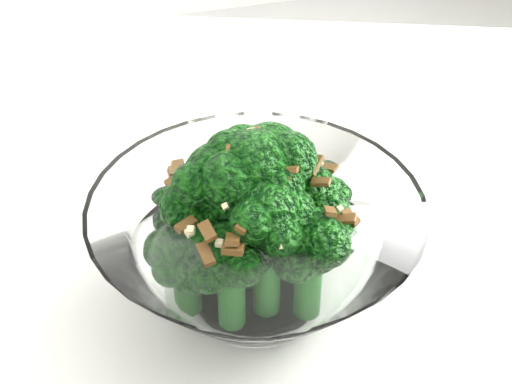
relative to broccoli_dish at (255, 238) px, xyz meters
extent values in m
cylinder|color=white|center=(0.39, 0.26, -0.45)|extent=(0.04, 0.04, 0.71)
cylinder|color=white|center=(0.00, 0.00, -0.05)|extent=(0.09, 0.09, 0.01)
cylinder|color=#1A5E18|center=(0.03, -0.04, -0.02)|extent=(0.02, 0.02, 0.05)
sphere|color=#166012|center=(0.03, -0.04, 0.02)|extent=(0.04, 0.04, 0.04)
cylinder|color=#1A5E18|center=(-0.04, 0.01, -0.01)|extent=(0.02, 0.02, 0.06)
sphere|color=#166012|center=(-0.04, 0.01, 0.03)|extent=(0.05, 0.05, 0.05)
cylinder|color=#1A5E18|center=(0.05, 0.03, -0.02)|extent=(0.02, 0.02, 0.04)
sphere|color=#166012|center=(0.05, 0.03, 0.01)|extent=(0.04, 0.04, 0.04)
cylinder|color=#1A5E18|center=(0.02, 0.02, 0.00)|extent=(0.02, 0.02, 0.08)
sphere|color=#166012|center=(0.02, 0.02, 0.05)|extent=(0.05, 0.05, 0.05)
cylinder|color=#1A5E18|center=(-0.03, -0.03, -0.02)|extent=(0.02, 0.02, 0.05)
sphere|color=#166012|center=(-0.03, -0.03, 0.02)|extent=(0.04, 0.04, 0.04)
cylinder|color=#1A5E18|center=(0.00, -0.03, -0.01)|extent=(0.02, 0.02, 0.07)
sphere|color=#166012|center=(0.00, -0.03, 0.04)|extent=(0.05, 0.05, 0.05)
cylinder|color=#1A5E18|center=(0.04, 0.00, -0.01)|extent=(0.02, 0.02, 0.06)
sphere|color=#166012|center=(0.04, 0.00, 0.03)|extent=(0.04, 0.04, 0.04)
cylinder|color=#1A5E18|center=(0.00, 0.00, 0.00)|extent=(0.02, 0.02, 0.09)
sphere|color=#166012|center=(0.00, 0.00, 0.06)|extent=(0.05, 0.05, 0.05)
cylinder|color=#1A5E18|center=(-0.02, 0.01, 0.00)|extent=(0.02, 0.02, 0.08)
sphere|color=#166012|center=(-0.02, 0.01, 0.05)|extent=(0.05, 0.05, 0.05)
cylinder|color=#1A5E18|center=(0.01, 0.05, -0.02)|extent=(0.02, 0.02, 0.04)
sphere|color=#166012|center=(0.01, 0.05, 0.01)|extent=(0.04, 0.04, 0.04)
cylinder|color=#1A5E18|center=(-0.05, -0.01, -0.02)|extent=(0.02, 0.02, 0.04)
sphere|color=#166012|center=(-0.05, -0.01, 0.01)|extent=(0.04, 0.04, 0.04)
cube|color=brown|center=(-0.02, -0.04, 0.05)|extent=(0.02, 0.01, 0.01)
cube|color=brown|center=(0.01, -0.01, 0.08)|extent=(0.02, 0.01, 0.01)
cube|color=brown|center=(0.05, -0.04, 0.04)|extent=(0.02, 0.01, 0.01)
cube|color=brown|center=(0.00, 0.05, 0.05)|extent=(0.02, 0.01, 0.01)
cube|color=brown|center=(0.02, 0.05, 0.05)|extent=(0.02, 0.01, 0.01)
cube|color=brown|center=(0.04, 0.00, 0.05)|extent=(0.02, 0.02, 0.01)
cube|color=brown|center=(0.03, 0.06, 0.04)|extent=(0.02, 0.01, 0.01)
cube|color=brown|center=(0.00, 0.03, 0.07)|extent=(0.01, 0.02, 0.01)
cube|color=brown|center=(-0.02, -0.01, 0.06)|extent=(0.02, 0.01, 0.01)
cube|color=brown|center=(-0.03, -0.01, 0.06)|extent=(0.01, 0.02, 0.01)
cube|color=brown|center=(0.06, 0.02, 0.04)|extent=(0.02, 0.02, 0.01)
cube|color=brown|center=(-0.01, -0.03, 0.05)|extent=(0.02, 0.02, 0.01)
cube|color=brown|center=(-0.04, 0.05, 0.04)|extent=(0.01, 0.02, 0.01)
cube|color=brown|center=(0.01, -0.02, 0.06)|extent=(0.01, 0.01, 0.01)
cube|color=brown|center=(-0.05, 0.03, 0.04)|extent=(0.01, 0.02, 0.01)
cube|color=brown|center=(-0.04, -0.04, 0.05)|extent=(0.01, 0.02, 0.01)
cube|color=brown|center=(-0.05, -0.02, 0.04)|extent=(0.02, 0.01, 0.01)
cube|color=brown|center=(-0.04, -0.04, 0.04)|extent=(0.01, 0.02, 0.01)
cube|color=brown|center=(0.01, 0.04, 0.05)|extent=(0.02, 0.01, 0.01)
cube|color=brown|center=(0.02, 0.00, 0.07)|extent=(0.01, 0.01, 0.01)
cube|color=brown|center=(0.05, -0.03, 0.03)|extent=(0.01, 0.01, 0.01)
cube|color=brown|center=(0.01, 0.04, 0.06)|extent=(0.01, 0.02, 0.01)
cube|color=brown|center=(-0.02, 0.01, 0.07)|extent=(0.01, 0.02, 0.01)
cube|color=brown|center=(0.04, 0.02, 0.05)|extent=(0.02, 0.02, 0.01)
cube|color=brown|center=(0.04, 0.02, 0.05)|extent=(0.01, 0.01, 0.01)
cube|color=brown|center=(0.01, 0.05, 0.05)|extent=(0.01, 0.01, 0.01)
cube|color=brown|center=(0.04, -0.04, 0.05)|extent=(0.01, 0.01, 0.01)
cube|color=brown|center=(-0.01, 0.00, 0.08)|extent=(0.01, 0.01, 0.01)
cube|color=brown|center=(-0.05, 0.02, 0.05)|extent=(0.01, 0.01, 0.01)
cube|color=brown|center=(0.02, -0.02, 0.07)|extent=(0.01, 0.01, 0.01)
cube|color=brown|center=(-0.03, -0.05, 0.05)|extent=(0.01, 0.02, 0.01)
cube|color=brown|center=(0.00, -0.02, 0.06)|extent=(0.02, 0.01, 0.01)
cube|color=brown|center=(0.02, 0.02, 0.07)|extent=(0.01, 0.02, 0.01)
cube|color=brown|center=(0.02, 0.03, 0.06)|extent=(0.02, 0.01, 0.01)
cube|color=brown|center=(0.02, 0.06, 0.04)|extent=(0.02, 0.01, 0.01)
cube|color=brown|center=(0.00, 0.01, 0.08)|extent=(0.01, 0.01, 0.01)
cube|color=brown|center=(0.04, -0.01, 0.05)|extent=(0.01, 0.01, 0.01)
cube|color=brown|center=(-0.03, -0.05, 0.04)|extent=(0.01, 0.01, 0.01)
cube|color=brown|center=(-0.01, 0.05, 0.05)|extent=(0.02, 0.02, 0.01)
cube|color=brown|center=(-0.04, 0.02, 0.05)|extent=(0.02, 0.01, 0.01)
cube|color=beige|center=(-0.03, -0.04, 0.04)|extent=(0.01, 0.01, 0.00)
cube|color=beige|center=(-0.04, 0.00, 0.05)|extent=(0.01, 0.01, 0.01)
cube|color=beige|center=(0.04, 0.00, 0.06)|extent=(0.01, 0.01, 0.00)
cube|color=beige|center=(0.00, -0.05, 0.05)|extent=(0.00, 0.00, 0.00)
cube|color=beige|center=(0.02, 0.00, 0.08)|extent=(0.01, 0.01, 0.01)
cube|color=beige|center=(0.00, 0.01, 0.08)|extent=(0.01, 0.01, 0.01)
cube|color=beige|center=(-0.01, 0.06, 0.04)|extent=(0.01, 0.01, 0.00)
cube|color=beige|center=(-0.01, 0.02, 0.07)|extent=(0.01, 0.01, 0.00)
cube|color=beige|center=(0.00, -0.01, 0.08)|extent=(0.00, 0.01, 0.00)
cube|color=beige|center=(-0.02, 0.02, 0.06)|extent=(0.00, 0.00, 0.00)
cube|color=beige|center=(-0.04, -0.01, 0.05)|extent=(0.01, 0.01, 0.01)
cube|color=beige|center=(-0.05, -0.03, 0.04)|extent=(0.01, 0.01, 0.01)
cube|color=beige|center=(0.04, -0.04, 0.04)|extent=(0.00, 0.00, 0.00)
cube|color=beige|center=(-0.05, -0.03, 0.04)|extent=(0.01, 0.01, 0.01)
cube|color=beige|center=(-0.01, 0.04, 0.06)|extent=(0.01, 0.01, 0.01)
cube|color=beige|center=(-0.03, -0.03, 0.06)|extent=(0.00, 0.00, 0.00)
cube|color=beige|center=(-0.02, 0.00, 0.06)|extent=(0.01, 0.01, 0.01)
cube|color=beige|center=(0.01, -0.04, 0.05)|extent=(0.01, 0.01, 0.01)
cube|color=beige|center=(0.04, 0.00, 0.05)|extent=(0.00, 0.00, 0.00)
cube|color=beige|center=(0.00, -0.05, 0.04)|extent=(0.01, 0.01, 0.01)
camera|label=1|loc=(-0.11, -0.38, 0.35)|focal=55.00mm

